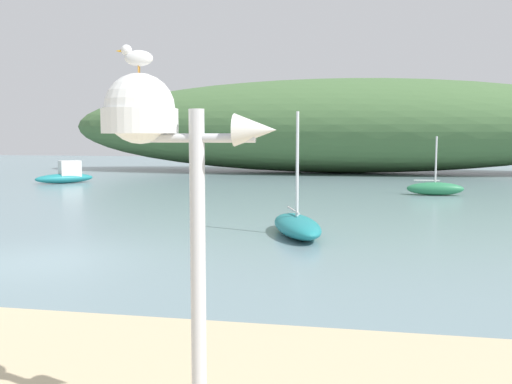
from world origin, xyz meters
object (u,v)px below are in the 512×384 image
object	(u,v)px
motorboat_off_point	(66,175)
sailboat_far_left	(435,188)
sailboat_near_shore	(297,225)
mast_structure	(156,137)
seagull_on_radar	(137,57)

from	to	relation	value
motorboat_off_point	sailboat_far_left	world-z (taller)	sailboat_far_left
motorboat_off_point	sailboat_near_shore	bearing A→B (deg)	-44.20
mast_structure	seagull_on_radar	bearing A→B (deg)	-179.04
mast_structure	seagull_on_radar	distance (m)	0.63
sailboat_near_shore	seagull_on_radar	bearing A→B (deg)	-90.11
seagull_on_radar	motorboat_off_point	size ratio (longest dim) A/B	0.10
seagull_on_radar	mast_structure	bearing A→B (deg)	0.96
sailboat_far_left	mast_structure	bearing A→B (deg)	-102.27
mast_structure	sailboat_near_shore	distance (m)	10.92
mast_structure	motorboat_off_point	size ratio (longest dim) A/B	1.00
motorboat_off_point	mast_structure	bearing A→B (deg)	-59.23
sailboat_near_shore	motorboat_off_point	bearing A→B (deg)	135.80
seagull_on_radar	motorboat_off_point	world-z (taller)	seagull_on_radar
seagull_on_radar	sailboat_far_left	distance (m)	22.82
sailboat_far_left	sailboat_near_shore	size ratio (longest dim) A/B	0.78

